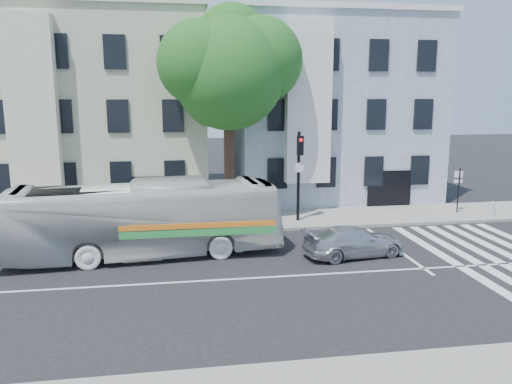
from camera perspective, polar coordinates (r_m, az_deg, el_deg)
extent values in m
plane|color=black|center=(18.18, -0.15, -9.81)|extent=(120.00, 120.00, 0.00)
cube|color=gray|center=(25.74, -2.87, -3.37)|extent=(80.00, 4.00, 0.15)
cube|color=#ADAE92|center=(32.12, -17.01, 8.83)|extent=(12.00, 10.00, 11.00)
cube|color=#86939F|center=(33.22, 7.97, 9.25)|extent=(12.00, 10.00, 11.00)
cylinder|color=#2D2116|center=(25.72, -3.04, 2.36)|extent=(0.56, 0.56, 5.20)
sphere|color=#1E4C18|center=(25.45, -3.16, 13.34)|extent=(5.60, 5.60, 5.60)
sphere|color=#1E4C18|center=(26.09, 0.35, 14.83)|extent=(4.40, 4.40, 4.40)
sphere|color=#1E4C18|center=(25.07, -6.39, 14.47)|extent=(4.20, 4.20, 4.20)
sphere|color=#1E4C18|center=(26.79, -2.80, 16.87)|extent=(3.80, 3.80, 3.80)
sphere|color=#1E4C18|center=(25.97, -4.61, 11.06)|extent=(3.40, 3.40, 3.40)
imported|color=silver|center=(20.65, -12.67, -3.05)|extent=(3.56, 11.25, 3.08)
imported|color=silver|center=(20.78, 11.09, -5.56)|extent=(2.35, 4.42, 1.22)
cylinder|color=black|center=(25.30, 4.87, 1.60)|extent=(0.16, 0.16, 4.68)
cube|color=black|center=(24.84, 5.07, 5.32)|extent=(0.32, 0.26, 0.95)
sphere|color=red|center=(24.69, 5.16, 5.93)|extent=(0.18, 0.18, 0.18)
cylinder|color=white|center=(25.07, 4.98, 2.81)|extent=(0.49, 0.05, 0.49)
cylinder|color=#B9BAB5|center=(29.40, 25.39, -1.85)|extent=(0.25, 0.25, 0.62)
sphere|color=#B9BAB5|center=(29.33, 25.44, -1.21)|extent=(0.23, 0.23, 0.23)
cylinder|color=#B9BAB5|center=(29.38, 25.40, -1.70)|extent=(0.43, 0.29, 0.14)
cylinder|color=black|center=(29.29, 22.13, 0.17)|extent=(0.07, 0.07, 2.43)
cube|color=white|center=(29.23, 22.16, 1.89)|extent=(0.43, 0.15, 0.34)
cube|color=white|center=(29.29, 22.10, 1.14)|extent=(0.43, 0.15, 0.17)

